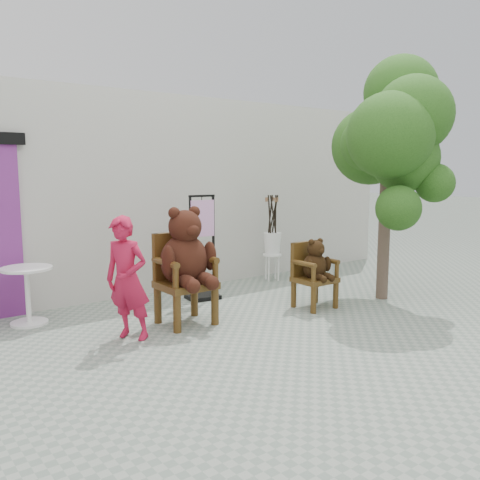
{
  "coord_description": "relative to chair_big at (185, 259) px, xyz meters",
  "views": [
    {
      "loc": [
        -4.02,
        -4.25,
        1.87
      ],
      "look_at": [
        -0.05,
        1.05,
        0.95
      ],
      "focal_mm": 38.0,
      "sensor_mm": 36.0,
      "label": 1
    }
  ],
  "objects": [
    {
      "name": "ground_plane",
      "position": [
        0.94,
        -0.97,
        -0.8
      ],
      "size": [
        60.0,
        60.0,
        0.0
      ],
      "primitive_type": "plane",
      "color": "gray",
      "rests_on": "ground"
    },
    {
      "name": "back_wall",
      "position": [
        0.94,
        2.13,
        0.7
      ],
      "size": [
        9.0,
        1.0,
        3.0
      ],
      "primitive_type": "cube",
      "color": "beige",
      "rests_on": "ground"
    },
    {
      "name": "chair_big",
      "position": [
        0.0,
        0.0,
        0.0
      ],
      "size": [
        0.71,
        0.75,
        1.44
      ],
      "color": "#3D270D",
      "rests_on": "ground"
    },
    {
      "name": "chair_small",
      "position": [
        1.78,
        -0.41,
        -0.24
      ],
      "size": [
        0.51,
        0.51,
        0.95
      ],
      "color": "#3D270D",
      "rests_on": "ground"
    },
    {
      "name": "person",
      "position": [
        -0.83,
        -0.19,
        -0.11
      ],
      "size": [
        0.55,
        0.6,
        1.38
      ],
      "primitive_type": "imported",
      "rotation": [
        0.0,
        0.0,
        -0.99
      ],
      "color": "#B21638",
      "rests_on": "ground"
    },
    {
      "name": "cafe_table",
      "position": [
        -1.55,
        1.13,
        -0.36
      ],
      "size": [
        0.6,
        0.6,
        0.7
      ],
      "rotation": [
        0.0,
        0.0,
        -0.11
      ],
      "color": "white",
      "rests_on": "ground"
    },
    {
      "name": "display_stand",
      "position": [
        0.81,
        0.89,
        -0.22
      ],
      "size": [
        0.49,
        0.41,
        1.51
      ],
      "rotation": [
        0.0,
        0.0,
        -0.13
      ],
      "color": "black",
      "rests_on": "ground"
    },
    {
      "name": "stool_bucket",
      "position": [
        2.44,
        1.24,
        -0.16
      ],
      "size": [
        0.32,
        0.32,
        1.45
      ],
      "rotation": [
        0.0,
        0.0,
        -0.41
      ],
      "color": "white",
      "rests_on": "ground"
    },
    {
      "name": "tree",
      "position": [
        2.96,
        -0.71,
        1.55
      ],
      "size": [
        1.81,
        1.93,
        3.5
      ],
      "rotation": [
        0.0,
        0.0,
        -0.09
      ],
      "color": "#413127",
      "rests_on": "ground"
    }
  ]
}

